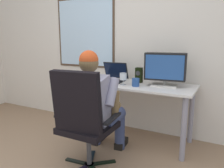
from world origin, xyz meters
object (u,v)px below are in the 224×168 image
(office_chair, at_px, (83,117))
(person_seated, at_px, (96,104))
(laptop, at_px, (113,76))
(coffee_mug, at_px, (136,82))
(desk_speaker, at_px, (139,75))
(crt_monitor, at_px, (165,67))
(wine_glass, at_px, (123,77))
(desk, at_px, (136,94))

(office_chair, bearing_deg, person_seated, 95.00)
(person_seated, xyz_separation_m, laptop, (-0.17, 0.72, 0.19))
(person_seated, relative_size, coffee_mug, 12.25)
(office_chair, xyz_separation_m, desk_speaker, (0.17, 1.02, 0.27))
(person_seated, xyz_separation_m, coffee_mug, (0.24, 0.50, 0.17))
(crt_monitor, xyz_separation_m, desk_speaker, (-0.35, 0.07, -0.13))
(office_chair, bearing_deg, coffee_mug, 74.04)
(person_seated, bearing_deg, crt_monitor, 51.52)
(person_seated, bearing_deg, office_chair, -85.00)
(wine_glass, bearing_deg, laptop, 139.55)
(desk, distance_m, laptop, 0.42)
(wine_glass, bearing_deg, coffee_mug, -1.23)
(desk, relative_size, laptop, 3.89)
(coffee_mug, bearing_deg, laptop, 152.36)
(person_seated, relative_size, laptop, 3.22)
(person_seated, bearing_deg, coffee_mug, 64.14)
(person_seated, distance_m, coffee_mug, 0.59)
(wine_glass, height_order, desk_speaker, desk_speaker)
(crt_monitor, bearing_deg, desk, -173.79)
(laptop, bearing_deg, coffee_mug, -27.64)
(office_chair, distance_m, crt_monitor, 1.15)
(desk, relative_size, crt_monitor, 2.93)
(office_chair, distance_m, wine_glass, 0.83)
(wine_glass, bearing_deg, desk, 49.73)
(desk_speaker, bearing_deg, wine_glass, -113.93)
(desk, xyz_separation_m, desk_speaker, (-0.01, 0.11, 0.22))
(crt_monitor, relative_size, wine_glass, 3.29)
(crt_monitor, bearing_deg, desk_speaker, 168.67)
(office_chair, xyz_separation_m, crt_monitor, (0.52, 0.95, 0.40))
(coffee_mug, bearing_deg, office_chair, -105.96)
(desk, xyz_separation_m, office_chair, (-0.17, -0.91, -0.05))
(crt_monitor, relative_size, laptop, 1.33)
(person_seated, relative_size, crt_monitor, 2.42)
(person_seated, distance_m, laptop, 0.77)
(crt_monitor, bearing_deg, person_seated, -128.48)
(desk, relative_size, desk_speaker, 7.46)
(crt_monitor, distance_m, desk_speaker, 0.38)
(office_chair, relative_size, laptop, 2.78)
(desk, height_order, laptop, laptop)
(crt_monitor, relative_size, desk_speaker, 2.55)
(laptop, height_order, coffee_mug, laptop)
(crt_monitor, bearing_deg, office_chair, -118.61)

